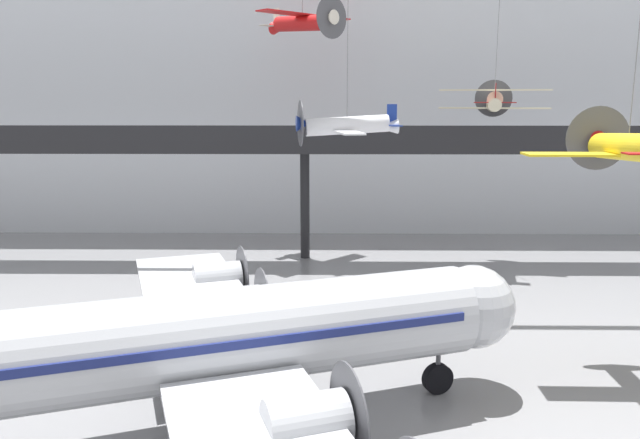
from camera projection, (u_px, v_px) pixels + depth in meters
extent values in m
cube|color=silver|center=(309.00, 73.00, 55.09)|extent=(140.00, 3.00, 28.37)
cube|color=black|center=(304.00, 146.00, 45.38)|extent=(110.00, 3.20, 0.90)
cube|color=black|center=(303.00, 133.00, 43.67)|extent=(110.00, 0.12, 1.10)
cylinder|color=black|center=(305.00, 205.00, 47.20)|extent=(0.70, 0.70, 8.19)
cylinder|color=#B7BABF|center=(203.00, 340.00, 22.34)|extent=(20.67, 10.22, 3.52)
sphere|color=#B7BABF|center=(473.00, 307.00, 25.85)|extent=(3.45, 3.45, 3.45)
cube|color=navy|center=(202.00, 330.00, 22.28)|extent=(19.34, 9.81, 0.32)
cube|color=#B7BABF|center=(193.00, 291.00, 30.51)|extent=(8.95, 14.07, 0.28)
cylinder|color=#B7BABF|center=(234.00, 305.00, 28.25)|extent=(2.83, 2.40, 1.69)
cylinder|color=#4C4C51|center=(262.00, 302.00, 28.66)|extent=(1.13, 3.05, 3.21)
cylinder|color=#B7BABF|center=(217.00, 278.00, 32.43)|extent=(2.83, 2.40, 1.69)
cylinder|color=#4C4C51|center=(242.00, 276.00, 32.84)|extent=(1.13, 3.05, 3.21)
cylinder|color=#B7BABF|center=(306.00, 423.00, 18.09)|extent=(2.83, 2.40, 1.69)
cylinder|color=#4C4C51|center=(349.00, 415.00, 18.51)|extent=(1.13, 3.05, 3.21)
cylinder|color=#4C4C51|center=(438.00, 365.00, 25.83)|extent=(0.20, 0.20, 1.21)
cylinder|color=black|center=(438.00, 378.00, 25.95)|extent=(1.35, 0.79, 1.30)
cylinder|color=#4C4C51|center=(201.00, 368.00, 25.50)|extent=(0.20, 0.20, 1.21)
cylinder|color=black|center=(201.00, 382.00, 25.62)|extent=(1.35, 0.79, 1.30)
cylinder|color=#4C4C51|center=(226.00, 439.00, 20.26)|extent=(0.20, 0.20, 1.21)
cylinder|color=yellow|center=(628.00, 147.00, 25.76)|extent=(1.20, 5.52, 1.42)
cone|color=red|center=(600.00, 139.00, 28.53)|extent=(1.03, 0.92, 1.02)
cylinder|color=#4C4C51|center=(598.00, 138.00, 28.72)|extent=(2.94, 0.08, 2.94)
cube|color=yellow|center=(623.00, 155.00, 26.15)|extent=(8.26, 1.44, 0.10)
cylinder|color=beige|center=(494.00, 102.00, 44.36)|extent=(2.24, 5.30, 1.51)
cone|color=maroon|center=(494.00, 99.00, 46.87)|extent=(1.13, 1.05, 0.95)
cylinder|color=#4C4C51|center=(493.00, 98.00, 47.04)|extent=(2.69, 0.68, 2.76)
cone|color=beige|center=(495.00, 106.00, 42.03)|extent=(1.21, 1.62, 1.02)
cube|color=beige|center=(495.00, 90.00, 44.50)|extent=(7.82, 3.01, 0.10)
cube|color=beige|center=(494.00, 108.00, 44.74)|extent=(7.82, 3.01, 0.10)
cube|color=maroon|center=(495.00, 93.00, 41.57)|extent=(0.20, 0.62, 1.27)
cube|color=maroon|center=(495.00, 103.00, 41.69)|extent=(2.83, 1.25, 0.06)
cylinder|color=slate|center=(498.00, 24.00, 43.33)|extent=(0.04, 0.04, 9.62)
cylinder|color=red|center=(302.00, 23.00, 46.61)|extent=(4.73, 4.79, 1.44)
cone|color=silver|center=(330.00, 18.00, 44.52)|extent=(1.38, 1.38, 1.03)
cylinder|color=#4C4C51|center=(332.00, 17.00, 44.38)|extent=(2.16, 2.12, 2.98)
cone|color=red|center=(279.00, 28.00, 48.55)|extent=(1.77, 1.78, 1.05)
cube|color=red|center=(305.00, 15.00, 46.26)|extent=(6.91, 6.82, 0.10)
cube|color=silver|center=(276.00, 17.00, 48.63)|extent=(0.51, 0.52, 1.38)
cube|color=silver|center=(277.00, 27.00, 48.76)|extent=(2.60, 2.57, 0.06)
cylinder|color=silver|center=(347.00, 125.00, 34.40)|extent=(4.77, 1.74, 1.18)
cone|color=navy|center=(303.00, 124.00, 34.00)|extent=(0.90, 0.98, 0.86)
cylinder|color=#4C4C51|center=(300.00, 123.00, 33.97)|extent=(0.47, 2.47, 2.50)
cone|color=silver|center=(387.00, 127.00, 34.77)|extent=(1.40, 1.02, 0.88)
cube|color=silver|center=(342.00, 131.00, 34.41)|extent=(2.31, 7.10, 0.10)
cube|color=navy|center=(392.00, 115.00, 34.68)|extent=(0.57, 0.16, 1.15)
cube|color=navy|center=(392.00, 125.00, 34.79)|extent=(0.98, 2.56, 0.06)
cylinder|color=slate|center=(348.00, 14.00, 33.26)|extent=(0.04, 0.04, 10.77)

